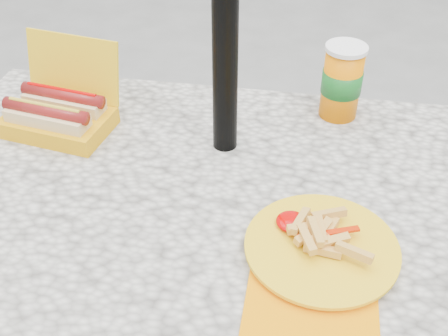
# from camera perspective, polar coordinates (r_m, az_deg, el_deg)

# --- Properties ---
(picnic_table) EXTENTS (1.20, 0.80, 0.75)m
(picnic_table) POSITION_cam_1_polar(r_m,az_deg,el_deg) (1.14, -1.23, -6.76)
(picnic_table) COLOR beige
(picnic_table) RESTS_ON ground
(hotdog_box) EXTENTS (0.25, 0.21, 0.18)m
(hotdog_box) POSITION_cam_1_polar(r_m,az_deg,el_deg) (1.27, -16.46, 5.42)
(hotdog_box) COLOR yellow
(hotdog_box) RESTS_ON picnic_table
(fries_plate) EXTENTS (0.26, 0.35, 0.05)m
(fries_plate) POSITION_cam_1_polar(r_m,az_deg,el_deg) (0.95, 9.70, -8.23)
(fries_plate) COLOR orange
(fries_plate) RESTS_ON picnic_table
(soda_cup) EXTENTS (0.09, 0.09, 0.17)m
(soda_cup) POSITION_cam_1_polar(r_m,az_deg,el_deg) (1.27, 11.88, 8.61)
(soda_cup) COLOR #FD7E00
(soda_cup) RESTS_ON picnic_table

